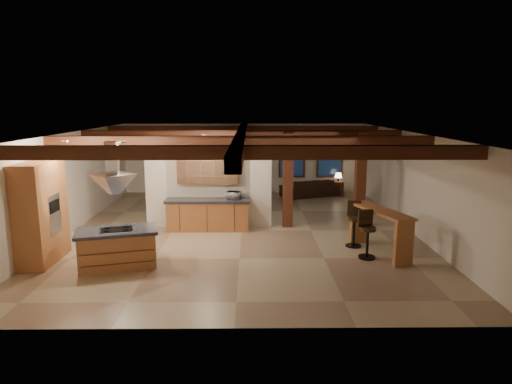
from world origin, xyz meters
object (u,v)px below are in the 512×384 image
dining_table (226,203)px  bar_counter (380,224)px  kitchen_island (117,248)px  sofa (310,188)px

dining_table → bar_counter: bar_counter is taller
kitchen_island → dining_table: 5.95m
dining_table → sofa: size_ratio=0.72×
kitchen_island → sofa: size_ratio=0.86×
kitchen_island → sofa: kitchen_island is taller
dining_table → bar_counter: size_ratio=0.76×
sofa → bar_counter: bar_counter is taller
kitchen_island → dining_table: kitchen_island is taller
kitchen_island → bar_counter: 6.39m
sofa → kitchen_island: bearing=35.3°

